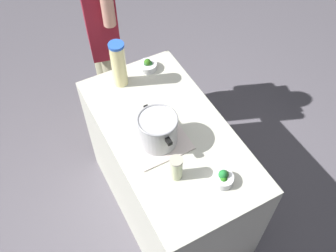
{
  "coord_description": "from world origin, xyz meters",
  "views": [
    {
      "loc": [
        -1.14,
        0.61,
        2.59
      ],
      "look_at": [
        0.0,
        0.0,
        0.95
      ],
      "focal_mm": 40.33,
      "sensor_mm": 36.0,
      "label": 1
    }
  ],
  "objects_px": {
    "mason_jar": "(176,168)",
    "person_cook": "(103,35)",
    "broccoli_bowl_front": "(223,178)",
    "cooking_pot": "(158,130)",
    "broccoli_bowl_center": "(148,65)",
    "lemonade_pitcher": "(119,64)"
  },
  "relations": [
    {
      "from": "broccoli_bowl_center",
      "to": "person_cook",
      "type": "relative_size",
      "value": 0.07
    },
    {
      "from": "mason_jar",
      "to": "person_cook",
      "type": "bearing_deg",
      "value": -4.64
    },
    {
      "from": "lemonade_pitcher",
      "to": "broccoli_bowl_front",
      "type": "xyz_separation_m",
      "value": [
        -0.9,
        -0.17,
        -0.12
      ]
    },
    {
      "from": "mason_jar",
      "to": "person_cook",
      "type": "distance_m",
      "value": 1.26
    },
    {
      "from": "person_cook",
      "to": "cooking_pot",
      "type": "bearing_deg",
      "value": 175.43
    },
    {
      "from": "broccoli_bowl_front",
      "to": "person_cook",
      "type": "bearing_deg",
      "value": 3.77
    },
    {
      "from": "cooking_pot",
      "to": "mason_jar",
      "type": "height_order",
      "value": "cooking_pot"
    },
    {
      "from": "cooking_pot",
      "to": "lemonade_pitcher",
      "type": "relative_size",
      "value": 0.94
    },
    {
      "from": "broccoli_bowl_front",
      "to": "broccoli_bowl_center",
      "type": "height_order",
      "value": "broccoli_bowl_front"
    },
    {
      "from": "lemonade_pitcher",
      "to": "broccoli_bowl_center",
      "type": "height_order",
      "value": "lemonade_pitcher"
    },
    {
      "from": "broccoli_bowl_front",
      "to": "broccoli_bowl_center",
      "type": "bearing_deg",
      "value": -2.16
    },
    {
      "from": "lemonade_pitcher",
      "to": "person_cook",
      "type": "height_order",
      "value": "person_cook"
    },
    {
      "from": "mason_jar",
      "to": "person_cook",
      "type": "height_order",
      "value": "person_cook"
    },
    {
      "from": "mason_jar",
      "to": "broccoli_bowl_front",
      "type": "height_order",
      "value": "mason_jar"
    },
    {
      "from": "lemonade_pitcher",
      "to": "mason_jar",
      "type": "xyz_separation_m",
      "value": [
        -0.75,
        0.02,
        -0.08
      ]
    },
    {
      "from": "broccoli_bowl_front",
      "to": "broccoli_bowl_center",
      "type": "distance_m",
      "value": 0.93
    },
    {
      "from": "mason_jar",
      "to": "cooking_pot",
      "type": "bearing_deg",
      "value": -4.93
    },
    {
      "from": "cooking_pot",
      "to": "person_cook",
      "type": "distance_m",
      "value": 1.03
    },
    {
      "from": "broccoli_bowl_center",
      "to": "person_cook",
      "type": "height_order",
      "value": "person_cook"
    },
    {
      "from": "broccoli_bowl_center",
      "to": "lemonade_pitcher",
      "type": "bearing_deg",
      "value": 99.02
    },
    {
      "from": "cooking_pot",
      "to": "mason_jar",
      "type": "bearing_deg",
      "value": 175.07
    },
    {
      "from": "cooking_pot",
      "to": "broccoli_bowl_center",
      "type": "bearing_deg",
      "value": -20.87
    }
  ]
}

